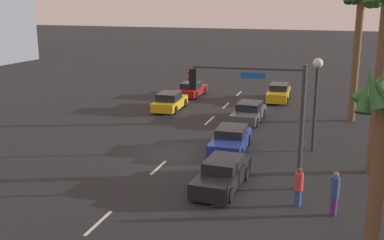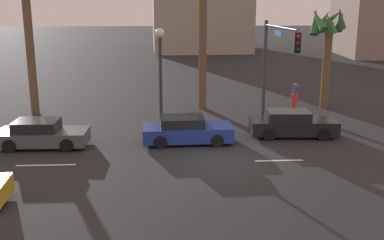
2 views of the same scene
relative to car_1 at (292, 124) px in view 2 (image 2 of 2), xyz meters
name	(u,v)px [view 2 (image 2 of 2)]	position (x,y,z in m)	size (l,w,h in m)	color
ground_plane	(221,162)	(-4.15, -3.78, -0.63)	(220.00, 220.00, 0.00)	#232628
lane_stripe_2	(46,165)	(-11.79, -3.78, -0.63)	(2.56, 0.14, 0.01)	silver
lane_stripe_3	(279,161)	(-1.58, -3.78, -0.63)	(2.15, 0.14, 0.01)	silver
car_1	(292,124)	(0.00, 0.00, 0.00)	(4.54, 2.02, 1.35)	black
car_2	(186,130)	(-5.57, -0.84, 0.00)	(4.48, 2.04, 1.34)	navy
car_5	(41,134)	(-12.61, -1.10, -0.02)	(4.33, 2.01, 1.32)	#474C51
traffic_signal	(275,57)	(-0.69, 1.58, 3.35)	(0.66, 5.35, 5.81)	#38383D
streetlamp	(160,55)	(-6.86, 3.72, 3.20)	(0.56, 0.56, 5.38)	#2D2D33
pedestrian_0	(295,97)	(1.53, 5.04, 0.37)	(0.39, 0.39, 1.89)	#59266B
pedestrian_1	(294,104)	(1.05, 3.58, 0.27)	(0.53, 0.53, 1.73)	#2D478C
palm_tree_2	(327,35)	(3.77, 6.41, 4.10)	(2.45, 2.36, 6.57)	brown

